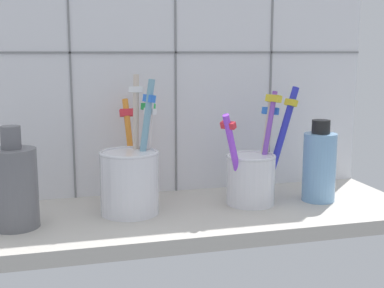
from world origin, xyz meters
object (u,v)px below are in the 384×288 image
Objects in this scene: toothbrush_cup_left at (131,177)px; ceramic_vase at (14,186)px; soap_bottle at (320,165)px; toothbrush_cup_right at (253,173)px.

toothbrush_cup_left is 1.45× the size of ceramic_vase.
toothbrush_cup_left is 1.56× the size of soap_bottle.
toothbrush_cup_left is 1.12× the size of toothbrush_cup_right.
ceramic_vase is at bearing -176.11° from toothbrush_cup_right.
toothbrush_cup_right is 10.33cm from soap_bottle.
ceramic_vase is at bearing -170.87° from toothbrush_cup_left.
toothbrush_cup_right is at bearing 173.46° from soap_bottle.
ceramic_vase is at bearing -178.56° from soap_bottle.
toothbrush_cup_right is at bearing 3.89° from ceramic_vase.
toothbrush_cup_right is (18.07, -0.19, -0.51)cm from toothbrush_cup_left.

